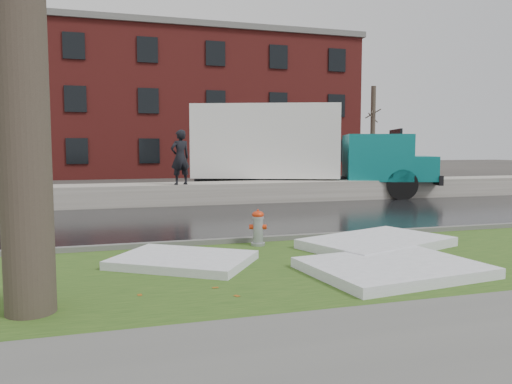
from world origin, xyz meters
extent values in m
plane|color=#47423D|center=(0.00, 0.00, 0.00)|extent=(120.00, 120.00, 0.00)
cube|color=#274818|center=(0.00, -1.25, 0.02)|extent=(60.00, 4.50, 0.04)
cube|color=slate|center=(0.00, -5.00, 0.03)|extent=(60.00, 3.00, 0.05)
cube|color=black|center=(0.00, 4.50, 0.01)|extent=(60.00, 7.00, 0.03)
cube|color=slate|center=(0.00, 13.00, 0.01)|extent=(60.00, 9.00, 0.03)
cube|color=slate|center=(0.00, 1.00, 0.07)|extent=(60.00, 0.15, 0.14)
cube|color=#BCB5AC|center=(0.00, 8.70, 0.38)|extent=(60.00, 1.60, 0.75)
cube|color=maroon|center=(2.00, 30.00, 5.00)|extent=(26.00, 12.00, 10.00)
cylinder|color=brown|center=(-6.00, 26.00, 3.25)|extent=(0.36, 0.36, 6.50)
cylinder|color=brown|center=(-6.00, 26.00, 4.20)|extent=(0.84, 1.62, 0.73)
cylinder|color=brown|center=(-6.00, 26.00, 5.10)|extent=(1.08, 1.26, 0.66)
cylinder|color=brown|center=(-6.00, 26.00, 3.60)|extent=(1.40, 0.61, 0.63)
cylinder|color=brown|center=(16.00, 24.00, 3.25)|extent=(0.36, 0.36, 6.50)
cylinder|color=brown|center=(16.00, 24.00, 4.20)|extent=(0.84, 1.62, 0.73)
cylinder|color=brown|center=(16.00, 24.00, 5.10)|extent=(1.08, 1.26, 0.66)
cylinder|color=brown|center=(16.00, 24.00, 3.60)|extent=(1.40, 0.61, 0.63)
cylinder|color=#9B9EA2|center=(0.03, 0.60, 0.35)|extent=(0.27, 0.27, 0.63)
ellipsoid|color=red|center=(0.03, 0.60, 0.67)|extent=(0.31, 0.31, 0.15)
cylinder|color=red|center=(0.03, 0.60, 0.75)|extent=(0.06, 0.06, 0.04)
cylinder|color=red|center=(-0.09, 0.65, 0.42)|extent=(0.12, 0.12, 0.10)
cylinder|color=red|center=(0.15, 0.55, 0.42)|extent=(0.12, 0.12, 0.10)
cylinder|color=#9B9EA2|center=(0.07, 0.72, 0.42)|extent=(0.15, 0.13, 0.13)
cube|color=black|center=(4.76, 10.17, 0.70)|extent=(8.45, 4.06, 0.24)
cube|color=white|center=(3.45, 10.67, 2.26)|extent=(6.40, 4.58, 2.91)
cube|color=#0D7677|center=(7.63, 9.08, 1.62)|extent=(3.24, 3.30, 1.83)
cube|color=#0D7677|center=(9.09, 8.53, 1.19)|extent=(2.05, 2.68, 0.97)
cube|color=black|center=(8.34, 8.81, 2.26)|extent=(0.84, 2.05, 0.97)
cube|color=black|center=(0.12, 11.93, 0.35)|extent=(2.18, 1.86, 0.72)
cylinder|color=black|center=(7.98, 7.74, 0.59)|extent=(1.22, 0.72, 1.19)
cylinder|color=black|center=(8.79, 9.85, 0.59)|extent=(1.22, 0.72, 1.19)
cylinder|color=black|center=(3.35, 9.49, 0.59)|extent=(1.22, 0.72, 1.19)
cylinder|color=black|center=(4.15, 11.61, 0.59)|extent=(1.22, 0.72, 1.19)
cylinder|color=black|center=(1.73, 10.11, 0.59)|extent=(1.22, 0.72, 1.19)
cylinder|color=black|center=(2.54, 12.22, 0.59)|extent=(1.22, 0.72, 1.19)
imported|color=black|center=(-0.46, 8.10, 1.69)|extent=(0.78, 0.63, 1.87)
cube|color=white|center=(1.44, -2.13, 0.12)|extent=(2.83, 2.31, 0.16)
cube|color=white|center=(-1.66, -0.59, 0.11)|extent=(2.72, 2.55, 0.14)
cube|color=white|center=(2.24, -0.26, 0.13)|extent=(3.25, 2.65, 0.18)
camera|label=1|loc=(-2.87, -8.94, 2.02)|focal=35.00mm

